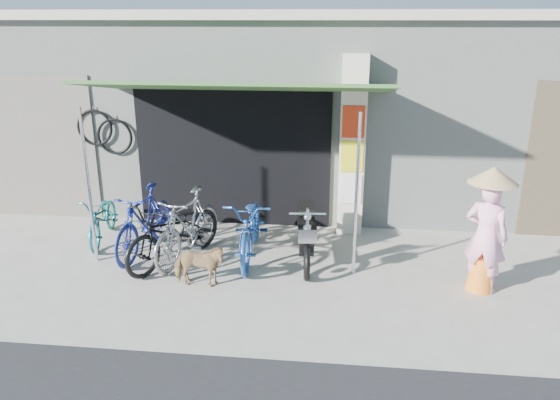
# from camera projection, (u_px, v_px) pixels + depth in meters

# --- Properties ---
(ground) EXTENTS (80.00, 80.00, 0.00)m
(ground) POSITION_uv_depth(u_px,v_px,m) (287.00, 294.00, 7.35)
(ground) COLOR #AAA59A
(ground) RESTS_ON ground
(bicycle_shop) EXTENTS (12.30, 5.30, 3.66)m
(bicycle_shop) POSITION_uv_depth(u_px,v_px,m) (310.00, 102.00, 11.56)
(bicycle_shop) COLOR #AAB0A8
(bicycle_shop) RESTS_ON ground
(shop_pillar) EXTENTS (0.42, 0.44, 3.00)m
(shop_pillar) POSITION_uv_depth(u_px,v_px,m) (352.00, 146.00, 9.08)
(shop_pillar) COLOR beige
(shop_pillar) RESTS_ON ground
(awning) EXTENTS (4.60, 1.88, 2.72)m
(awning) POSITION_uv_depth(u_px,v_px,m) (238.00, 90.00, 8.17)
(awning) COLOR #325B29
(awning) RESTS_ON ground
(neighbour_left) EXTENTS (2.60, 0.06, 2.60)m
(neighbour_left) POSITION_uv_depth(u_px,v_px,m) (27.00, 147.00, 9.90)
(neighbour_left) COLOR #6B665B
(neighbour_left) RESTS_ON ground
(bike_teal) EXTENTS (0.77, 1.61, 0.81)m
(bike_teal) POSITION_uv_depth(u_px,v_px,m) (103.00, 218.00, 8.99)
(bike_teal) COLOR #19736E
(bike_teal) RESTS_ON ground
(bike_blue) EXTENTS (0.77, 1.83, 1.06)m
(bike_blue) POSITION_uv_depth(u_px,v_px,m) (144.00, 222.00, 8.46)
(bike_blue) COLOR navy
(bike_blue) RESTS_ON ground
(bike_black) EXTENTS (1.48, 2.01, 1.01)m
(bike_black) POSITION_uv_depth(u_px,v_px,m) (175.00, 231.00, 8.15)
(bike_black) COLOR black
(bike_black) RESTS_ON ground
(bike_silver) EXTENTS (0.99, 1.86, 1.08)m
(bike_silver) POSITION_uv_depth(u_px,v_px,m) (188.00, 226.00, 8.25)
(bike_silver) COLOR #A9A8AD
(bike_silver) RESTS_ON ground
(bike_navy) EXTENTS (0.76, 1.96, 1.02)m
(bike_navy) POSITION_uv_depth(u_px,v_px,m) (252.00, 227.00, 8.31)
(bike_navy) COLOR #214D9B
(bike_navy) RESTS_ON ground
(street_dog) EXTENTS (0.75, 0.35, 0.63)m
(street_dog) POSITION_uv_depth(u_px,v_px,m) (199.00, 265.00, 7.47)
(street_dog) COLOR tan
(street_dog) RESTS_ON ground
(moped) EXTENTS (0.51, 1.78, 1.01)m
(moped) POSITION_uv_depth(u_px,v_px,m) (306.00, 232.00, 8.25)
(moped) COLOR black
(moped) RESTS_ON ground
(nun) EXTENTS (0.68, 0.64, 1.74)m
(nun) POSITION_uv_depth(u_px,v_px,m) (487.00, 231.00, 7.22)
(nun) COLOR #FDABCC
(nun) RESTS_ON ground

